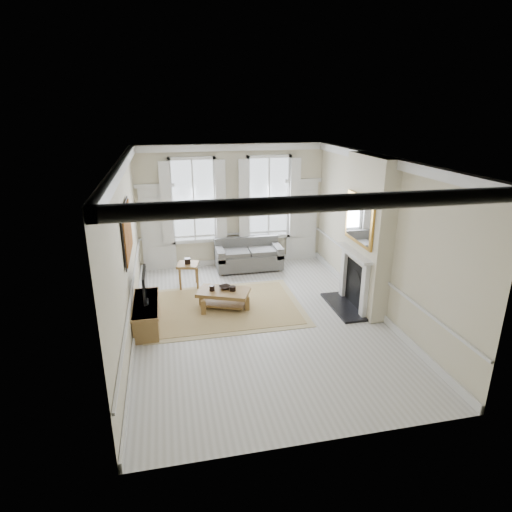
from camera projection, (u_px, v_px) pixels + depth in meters
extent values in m
plane|color=#B7B5AD|center=(260.00, 320.00, 9.15)|extent=(7.20, 7.20, 0.00)
plane|color=white|center=(260.00, 159.00, 8.02)|extent=(7.20, 7.20, 0.00)
plane|color=beige|center=(232.00, 206.00, 11.90)|extent=(5.20, 0.00, 5.20)
plane|color=beige|center=(126.00, 254.00, 8.07)|extent=(0.00, 7.20, 7.20)
plane|color=beige|center=(379.00, 237.00, 9.10)|extent=(0.00, 7.20, 7.20)
cube|color=silver|center=(158.00, 230.00, 11.64)|extent=(0.90, 0.08, 2.30)
cube|color=silver|center=(302.00, 222.00, 12.46)|extent=(0.90, 0.08, 2.30)
cube|color=#AC631D|center=(127.00, 231.00, 8.24)|extent=(0.05, 1.66, 1.06)
cube|color=beige|center=(367.00, 235.00, 9.25)|extent=(0.35, 1.70, 3.38)
cube|color=black|center=(343.00, 306.00, 9.72)|extent=(0.55, 1.50, 0.05)
cube|color=silver|center=(364.00, 293.00, 9.07)|extent=(0.10, 0.18, 1.15)
cube|color=silver|center=(344.00, 275.00, 10.08)|extent=(0.10, 0.18, 1.15)
cube|color=silver|center=(354.00, 253.00, 9.33)|extent=(0.20, 1.45, 0.06)
cube|color=black|center=(355.00, 284.00, 9.59)|extent=(0.02, 0.92, 1.00)
cube|color=gold|center=(359.00, 220.00, 9.09)|extent=(0.06, 1.26, 1.06)
cube|color=#585856|center=(249.00, 260.00, 11.94)|extent=(1.81, 0.88, 0.41)
cube|color=#585856|center=(246.00, 244.00, 12.14)|extent=(1.81, 0.20, 0.44)
cube|color=#585856|center=(220.00, 254.00, 11.70)|extent=(0.20, 0.88, 0.30)
cube|color=#585856|center=(277.00, 250.00, 12.02)|extent=(0.20, 0.88, 0.30)
cylinder|color=brown|center=(223.00, 274.00, 11.57)|extent=(0.06, 0.06, 0.08)
cylinder|color=brown|center=(273.00, 262.00, 12.47)|extent=(0.06, 0.06, 0.08)
cube|color=brown|center=(188.00, 265.00, 10.68)|extent=(0.60, 0.60, 0.06)
cube|color=brown|center=(181.00, 280.00, 10.55)|extent=(0.05, 0.05, 0.56)
cube|color=brown|center=(197.00, 279.00, 10.63)|extent=(0.05, 0.05, 0.56)
cube|color=brown|center=(180.00, 274.00, 10.93)|extent=(0.05, 0.05, 0.56)
cube|color=brown|center=(196.00, 273.00, 11.01)|extent=(0.05, 0.05, 0.56)
cube|color=tan|center=(224.00, 307.00, 9.71)|extent=(3.50, 2.60, 0.02)
cube|color=brown|center=(224.00, 292.00, 9.59)|extent=(1.30, 1.05, 0.08)
cube|color=brown|center=(204.00, 307.00, 9.35)|extent=(0.10, 0.10, 0.34)
cube|color=brown|center=(246.00, 303.00, 9.54)|extent=(0.10, 0.10, 0.34)
cube|color=brown|center=(202.00, 298.00, 9.78)|extent=(0.10, 0.10, 0.34)
cube|color=brown|center=(242.00, 295.00, 9.96)|extent=(0.10, 0.10, 0.34)
cylinder|color=black|center=(212.00, 288.00, 9.55)|extent=(0.12, 0.12, 0.12)
cylinder|color=black|center=(233.00, 289.00, 9.55)|extent=(0.15, 0.15, 0.10)
imported|color=black|center=(225.00, 287.00, 9.67)|extent=(0.34, 0.34, 0.07)
cube|color=brown|center=(147.00, 314.00, 8.83)|extent=(0.48, 1.50, 0.54)
cube|color=black|center=(146.00, 302.00, 8.74)|extent=(0.08, 0.30, 0.03)
cube|color=black|center=(145.00, 284.00, 8.61)|extent=(0.05, 0.90, 0.55)
cube|color=black|center=(146.00, 284.00, 8.61)|extent=(0.01, 0.83, 0.50)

